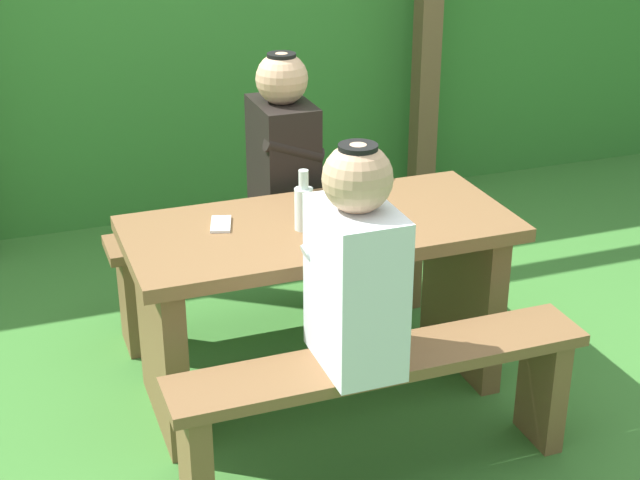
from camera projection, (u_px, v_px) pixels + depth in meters
ground_plane at (320, 388)px, 3.72m from camera, size 12.00×12.00×0.00m
hedge_backdrop at (174, 9)px, 5.32m from camera, size 6.40×0.93×2.09m
pergola_post_right at (429, 8)px, 5.11m from camera, size 0.12×0.12×2.18m
picnic_table at (320, 277)px, 3.53m from camera, size 1.40×0.64×0.70m
bench_near at (381, 391)px, 3.10m from camera, size 1.40×0.24×0.47m
bench_far at (274, 252)px, 4.08m from camera, size 1.40×0.24×0.47m
person_white_shirt at (356, 266)px, 2.88m from camera, size 0.25×0.35×0.72m
person_black_coat at (283, 147)px, 3.90m from camera, size 0.25×0.35×0.72m
drinking_glass at (333, 225)px, 3.32m from camera, size 0.07×0.07×0.08m
bottle_left at (304, 206)px, 3.35m from camera, size 0.07×0.07×0.22m
cell_phone at (221, 224)px, 3.41m from camera, size 0.11×0.15×0.01m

